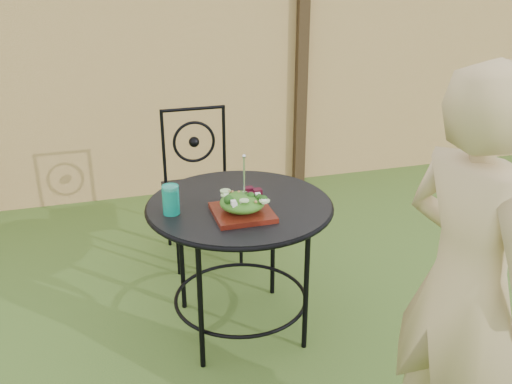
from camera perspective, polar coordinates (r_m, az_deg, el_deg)
The scene contains 9 objects.
ground at distance 2.94m, azimuth -5.40°, elevation -16.40°, with size 60.00×60.00×0.00m, color #264C18.
fence at distance 4.55m, azimuth -11.45°, elevation 10.86°, with size 8.00×0.12×1.90m.
patio_table at distance 2.85m, azimuth -1.63°, elevation -3.64°, with size 0.92×0.92×0.72m.
patio_chair at distance 3.67m, azimuth -5.62°, elevation 1.08°, with size 0.46×0.46×0.95m.
diner at distance 2.13m, azimuth 20.15°, elevation -8.89°, with size 0.57×0.38×1.57m, color tan.
salad_plate at distance 2.66m, azimuth -1.37°, elevation -2.07°, with size 0.27×0.27×0.02m, color #3D1408.
salad at distance 2.64m, azimuth -1.38°, elevation -1.05°, with size 0.21×0.21×0.08m, color #235614.
fork at distance 2.59m, azimuth -1.19°, elevation 1.61°, with size 0.01×0.01×0.18m, color silver.
drinking_glass at distance 2.68m, azimuth -8.52°, elevation -0.77°, with size 0.08×0.08×0.14m, color #0DA188.
Camera 1 is at (-0.39, -2.25, 1.85)m, focal length 40.00 mm.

